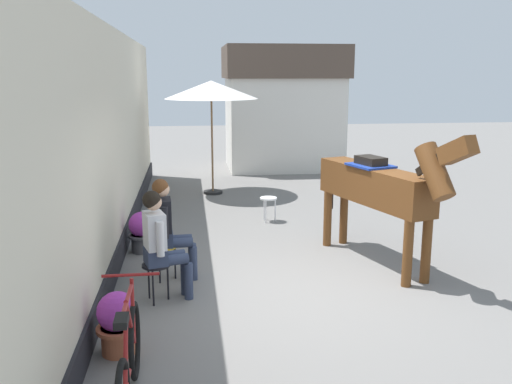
{
  "coord_description": "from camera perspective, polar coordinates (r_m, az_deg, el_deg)",
  "views": [
    {
      "loc": [
        -1.36,
        -6.56,
        2.74
      ],
      "look_at": [
        -0.4,
        1.2,
        1.05
      ],
      "focal_mm": 38.65,
      "sensor_mm": 36.0,
      "label": 1
    }
  ],
  "objects": [
    {
      "name": "flower_planter_far",
      "position": [
        8.77,
        -11.73,
        -3.99
      ],
      "size": [
        0.43,
        0.43,
        0.64
      ],
      "color": "#4C4C51",
      "rests_on": "ground_plane"
    },
    {
      "name": "ground_plane",
      "position": [
        10.04,
        1.01,
        -3.65
      ],
      "size": [
        40.0,
        40.0,
        0.0
      ],
      "primitive_type": "plane",
      "color": "slate"
    },
    {
      "name": "cafe_parasol",
      "position": [
        12.57,
        -4.65,
        10.43
      ],
      "size": [
        2.1,
        2.1,
        2.58
      ],
      "color": "black",
      "rests_on": "ground_plane"
    },
    {
      "name": "seated_visitor_near",
      "position": [
        6.75,
        -9.88,
        -4.91
      ],
      "size": [
        0.61,
        0.47,
        1.39
      ],
      "color": "black",
      "rests_on": "ground_plane"
    },
    {
      "name": "flower_planter_near",
      "position": [
        5.77,
        -14.13,
        -12.88
      ],
      "size": [
        0.43,
        0.43,
        0.64
      ],
      "color": "#A85638",
      "rests_on": "ground_plane"
    },
    {
      "name": "leaning_bicycle",
      "position": [
        4.84,
        -13.0,
        -17.09
      ],
      "size": [
        0.5,
        1.76,
        1.02
      ],
      "color": "black",
      "rests_on": "ground_plane"
    },
    {
      "name": "spare_stool_white",
      "position": [
        10.33,
        1.29,
        -0.89
      ],
      "size": [
        0.32,
        0.32,
        0.46
      ],
      "color": "white",
      "rests_on": "ground_plane"
    },
    {
      "name": "saddled_horse_center",
      "position": [
        8.01,
        12.67,
        0.5
      ],
      "size": [
        1.19,
        2.89,
        2.06
      ],
      "color": "brown",
      "rests_on": "ground_plane"
    },
    {
      "name": "seated_visitor_far",
      "position": [
        7.43,
        -9.08,
        -3.29
      ],
      "size": [
        0.61,
        0.49,
        1.39
      ],
      "color": "gold",
      "rests_on": "ground_plane"
    },
    {
      "name": "pub_facade_wall",
      "position": [
        8.24,
        -15.29,
        3.37
      ],
      "size": [
        0.34,
        14.0,
        3.4
      ],
      "color": "beige",
      "rests_on": "ground_plane"
    },
    {
      "name": "distant_cottage",
      "position": [
        16.21,
        2.82,
        8.85
      ],
      "size": [
        3.4,
        2.6,
        3.5
      ],
      "color": "silver",
      "rests_on": "ground_plane"
    }
  ]
}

